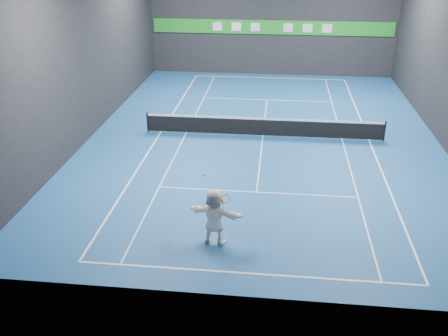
# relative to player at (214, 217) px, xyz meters

# --- Properties ---
(ground) EXTENTS (26.00, 26.00, 0.00)m
(ground) POSITION_rel_player_xyz_m (1.25, 10.29, -1.03)
(ground) COLOR #184B89
(ground) RESTS_ON ground
(wall_back) EXTENTS (18.00, 0.10, 9.00)m
(wall_back) POSITION_rel_player_xyz_m (1.25, 23.29, 3.47)
(wall_back) COLOR black
(wall_back) RESTS_ON ground
(wall_front) EXTENTS (18.00, 0.10, 9.00)m
(wall_front) POSITION_rel_player_xyz_m (1.25, -2.71, 3.47)
(wall_front) COLOR black
(wall_front) RESTS_ON ground
(wall_left) EXTENTS (0.10, 26.00, 9.00)m
(wall_left) POSITION_rel_player_xyz_m (-7.75, 10.29, 3.47)
(wall_left) COLOR black
(wall_left) RESTS_ON ground
(baseline_near) EXTENTS (10.98, 0.08, 0.01)m
(baseline_near) POSITION_rel_player_xyz_m (1.25, -1.60, -1.03)
(baseline_near) COLOR white
(baseline_near) RESTS_ON ground
(baseline_far) EXTENTS (10.98, 0.08, 0.01)m
(baseline_far) POSITION_rel_player_xyz_m (1.25, 22.18, -1.03)
(baseline_far) COLOR white
(baseline_far) RESTS_ON ground
(sideline_doubles_left) EXTENTS (0.08, 23.78, 0.01)m
(sideline_doubles_left) POSITION_rel_player_xyz_m (-4.24, 10.29, -1.03)
(sideline_doubles_left) COLOR white
(sideline_doubles_left) RESTS_ON ground
(sideline_doubles_right) EXTENTS (0.08, 23.78, 0.01)m
(sideline_doubles_right) POSITION_rel_player_xyz_m (6.74, 10.29, -1.03)
(sideline_doubles_right) COLOR white
(sideline_doubles_right) RESTS_ON ground
(sideline_singles_left) EXTENTS (0.06, 23.78, 0.01)m
(sideline_singles_left) POSITION_rel_player_xyz_m (-2.86, 10.29, -1.03)
(sideline_singles_left) COLOR white
(sideline_singles_left) RESTS_ON ground
(sideline_singles_right) EXTENTS (0.06, 23.78, 0.01)m
(sideline_singles_right) POSITION_rel_player_xyz_m (5.36, 10.29, -1.03)
(sideline_singles_right) COLOR white
(sideline_singles_right) RESTS_ON ground
(service_line_near) EXTENTS (8.23, 0.06, 0.01)m
(service_line_near) POSITION_rel_player_xyz_m (1.25, 3.89, -1.03)
(service_line_near) COLOR white
(service_line_near) RESTS_ON ground
(service_line_far) EXTENTS (8.23, 0.06, 0.01)m
(service_line_far) POSITION_rel_player_xyz_m (1.25, 16.69, -1.03)
(service_line_far) COLOR white
(service_line_far) RESTS_ON ground
(center_service_line) EXTENTS (0.06, 12.80, 0.01)m
(center_service_line) POSITION_rel_player_xyz_m (1.25, 10.29, -1.03)
(center_service_line) COLOR white
(center_service_line) RESTS_ON ground
(player) EXTENTS (2.00, 1.03, 2.06)m
(player) POSITION_rel_player_xyz_m (0.00, 0.00, 0.00)
(player) COLOR white
(player) RESTS_ON ground
(tennis_ball) EXTENTS (0.07, 0.07, 0.07)m
(tennis_ball) POSITION_rel_player_xyz_m (-0.33, 0.06, 1.50)
(tennis_ball) COLOR #BDD122
(tennis_ball) RESTS_ON player
(tennis_net) EXTENTS (12.50, 0.10, 1.07)m
(tennis_net) POSITION_rel_player_xyz_m (1.25, 10.29, -0.49)
(tennis_net) COLOR black
(tennis_net) RESTS_ON ground
(sponsor_banner) EXTENTS (17.64, 0.11, 1.00)m
(sponsor_banner) POSITION_rel_player_xyz_m (1.25, 23.23, 2.47)
(sponsor_banner) COLOR #209525
(sponsor_banner) RESTS_ON wall_back
(tennis_racket) EXTENTS (0.48, 0.36, 0.58)m
(tennis_racket) POSITION_rel_player_xyz_m (0.35, 0.05, 0.64)
(tennis_racket) COLOR red
(tennis_racket) RESTS_ON player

